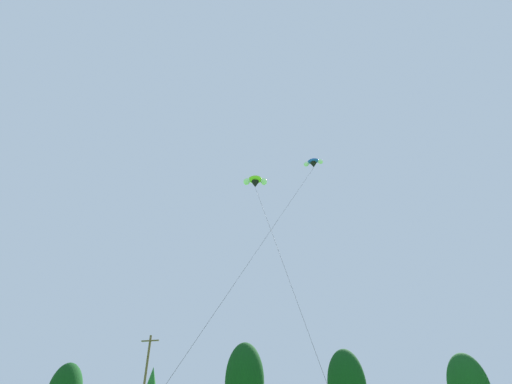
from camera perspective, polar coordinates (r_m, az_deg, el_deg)
The scene contains 3 objects.
treeline_tree_c at distance 56.40m, azimuth -1.69°, elevation -26.12°, with size 5.14×5.14×12.37m.
parafoil_kite_high_blue_white at distance 40.65m, azimuth 8.41°, elevation 4.19°, with size 7.77×18.66×25.03m.
parafoil_kite_mid_lime_white at distance 33.15m, azimuth -0.10°, elevation 1.51°, with size 7.16×10.05×19.53m.
Camera 1 is at (3.65, 2.80, 1.99)m, focal length 27.19 mm.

